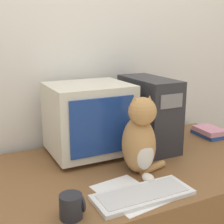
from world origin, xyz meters
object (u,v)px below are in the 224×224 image
object	(u,v)px
cat	(140,140)
mug	(72,206)
keyboard	(143,195)
book_stack	(209,132)
pen	(117,191)
crt_monitor	(89,119)
computer_tower	(148,113)

from	to	relation	value
cat	mug	xyz separation A→B (m)	(-0.42, -0.22, -0.12)
keyboard	book_stack	bearing A→B (deg)	30.60
pen	mug	world-z (taller)	mug
crt_monitor	mug	distance (m)	0.64
keyboard	mug	world-z (taller)	mug
crt_monitor	mug	size ratio (longest dim) A/B	4.65
keyboard	cat	bearing A→B (deg)	62.50
pen	mug	xyz separation A→B (m)	(-0.23, -0.10, 0.04)
cat	book_stack	world-z (taller)	cat
crt_monitor	pen	size ratio (longest dim) A/B	2.77
book_stack	keyboard	bearing A→B (deg)	-149.40
cat	pen	bearing A→B (deg)	-140.02
computer_tower	book_stack	size ratio (longest dim) A/B	2.00
crt_monitor	book_stack	distance (m)	0.84
mug	computer_tower	bearing A→B (deg)	37.69
pen	cat	bearing A→B (deg)	32.93
pen	book_stack	bearing A→B (deg)	23.82
crt_monitor	pen	world-z (taller)	crt_monitor
mug	keyboard	bearing A→B (deg)	1.76
crt_monitor	cat	distance (m)	0.35
keyboard	pen	bearing A→B (deg)	132.42
computer_tower	keyboard	xyz separation A→B (m)	(-0.34, -0.49, -0.20)
computer_tower	crt_monitor	bearing A→B (deg)	173.86
crt_monitor	cat	xyz separation A→B (m)	(0.13, -0.33, -0.04)
pen	keyboard	bearing A→B (deg)	-47.58
computer_tower	pen	world-z (taller)	computer_tower
crt_monitor	book_stack	xyz separation A→B (m)	(0.82, -0.06, -0.18)
crt_monitor	keyboard	size ratio (longest dim) A/B	1.01
cat	pen	distance (m)	0.28
computer_tower	keyboard	bearing A→B (deg)	-124.48
keyboard	mug	bearing A→B (deg)	-178.24
keyboard	book_stack	distance (m)	0.93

